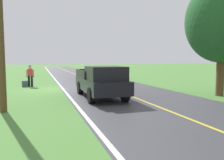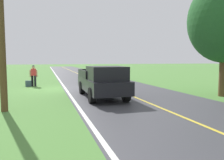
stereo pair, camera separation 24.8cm
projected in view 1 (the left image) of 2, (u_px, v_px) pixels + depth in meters
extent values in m
plane|color=#4C7F38|center=(51.00, 89.00, 16.42)|extent=(200.00, 200.00, 0.00)
cube|color=#3D3D42|center=(108.00, 87.00, 17.78)|extent=(7.45, 120.00, 0.00)
cube|color=silver|center=(63.00, 89.00, 16.68)|extent=(0.16, 117.60, 0.00)
cube|color=gold|center=(108.00, 87.00, 17.78)|extent=(0.14, 117.60, 0.00)
cylinder|color=black|center=(32.00, 81.00, 17.95)|extent=(0.18, 0.18, 0.88)
cylinder|color=black|center=(29.00, 81.00, 18.09)|extent=(0.18, 0.18, 0.88)
cube|color=red|center=(30.00, 72.00, 17.95)|extent=(0.41, 0.28, 0.58)
sphere|color=tan|center=(30.00, 67.00, 17.92)|extent=(0.23, 0.23, 0.23)
sphere|color=#4C564C|center=(30.00, 66.00, 17.91)|extent=(0.20, 0.20, 0.20)
cube|color=#591E19|center=(30.00, 72.00, 18.14)|extent=(0.33, 0.22, 0.44)
cylinder|color=tan|center=(34.00, 74.00, 18.04)|extent=(0.10, 0.10, 0.58)
cylinder|color=tan|center=(27.00, 74.00, 17.85)|extent=(0.10, 0.10, 0.58)
cube|color=#384C56|center=(25.00, 84.00, 17.84)|extent=(0.47, 0.23, 0.49)
cube|color=black|center=(100.00, 84.00, 12.90)|extent=(2.04, 5.41, 0.70)
cube|color=black|center=(106.00, 73.00, 11.71)|extent=(1.85, 2.17, 0.72)
cube|color=black|center=(106.00, 72.00, 11.70)|extent=(1.69, 1.31, 0.43)
cube|color=black|center=(110.00, 73.00, 14.15)|extent=(0.12, 3.02, 0.45)
cube|color=black|center=(81.00, 74.00, 13.58)|extent=(0.12, 3.02, 0.45)
cube|color=black|center=(90.00, 72.00, 15.30)|extent=(1.84, 0.11, 0.45)
cylinder|color=black|center=(125.00, 94.00, 11.54)|extent=(0.31, 0.80, 0.80)
cylinder|color=black|center=(91.00, 95.00, 10.99)|extent=(0.31, 0.80, 0.80)
cylinder|color=black|center=(107.00, 87.00, 14.67)|extent=(0.31, 0.80, 0.80)
cylinder|color=black|center=(80.00, 88.00, 14.12)|extent=(0.31, 0.80, 0.80)
cylinder|color=brown|center=(220.00, 74.00, 13.29)|extent=(0.46, 0.46, 2.64)
ellipsoid|color=#235628|center=(223.00, 21.00, 13.01)|extent=(4.29, 4.29, 4.93)
cube|color=#B2B7C1|center=(109.00, 74.00, 24.01)|extent=(1.87, 4.41, 0.62)
cube|color=black|center=(109.00, 69.00, 23.77)|extent=(1.64, 2.38, 0.46)
cylinder|color=black|center=(98.00, 76.00, 25.09)|extent=(0.24, 0.66, 0.66)
cylinder|color=black|center=(112.00, 76.00, 25.62)|extent=(0.24, 0.66, 0.66)
cylinder|color=black|center=(105.00, 78.00, 22.45)|extent=(0.24, 0.66, 0.66)
cylinder|color=black|center=(121.00, 78.00, 22.98)|extent=(0.24, 0.66, 0.66)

